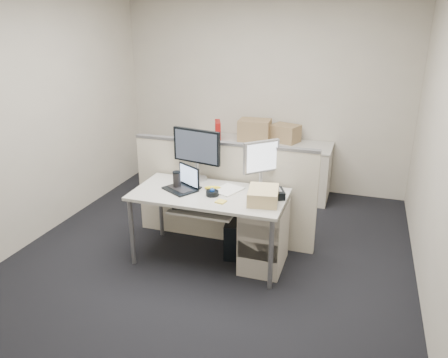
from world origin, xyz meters
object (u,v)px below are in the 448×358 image
(laptop, at_px, (180,179))
(desk, at_px, (209,199))
(desk_phone, at_px, (271,194))
(monitor_main, at_px, (197,155))

(laptop, bearing_deg, desk, 34.46)
(desk, xyz_separation_m, desk_phone, (0.60, 0.08, 0.10))
(desk, xyz_separation_m, monitor_main, (-0.25, 0.32, 0.34))
(desk_phone, bearing_deg, laptop, 163.60)
(desk, bearing_deg, laptop, -176.19)
(monitor_main, relative_size, desk_phone, 2.34)
(desk, height_order, desk_phone, desk_phone)
(desk, bearing_deg, monitor_main, 128.00)
(laptop, bearing_deg, desk_phone, 36.99)
(desk, xyz_separation_m, laptop, (-0.30, -0.02, 0.18))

